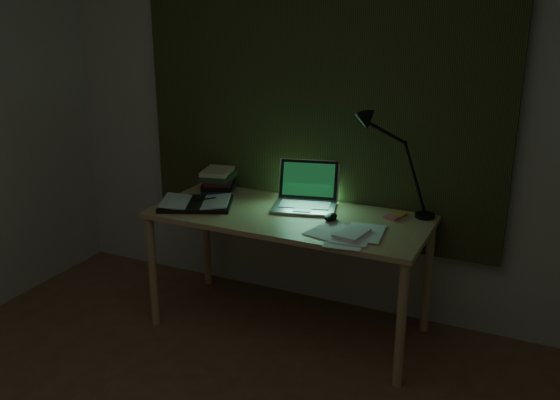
{
  "coord_description": "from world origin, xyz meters",
  "views": [
    {
      "loc": [
        1.33,
        -1.38,
        1.86
      ],
      "look_at": [
        -0.0,
        1.46,
        0.82
      ],
      "focal_mm": 40.0,
      "sensor_mm": 36.0,
      "label": 1
    }
  ],
  "objects_px": {
    "laptop": "(304,188)",
    "book_stack": "(218,180)",
    "desk_lamp": "(429,166)",
    "open_textbook": "(196,203)",
    "desk": "(289,272)",
    "loose_papers": "(344,231)"
  },
  "relations": [
    {
      "from": "open_textbook",
      "to": "loose_papers",
      "type": "xyz_separation_m",
      "value": [
        0.91,
        -0.03,
        -0.01
      ]
    },
    {
      "from": "desk",
      "to": "laptop",
      "type": "height_order",
      "value": "laptop"
    },
    {
      "from": "laptop",
      "to": "desk_lamp",
      "type": "relative_size",
      "value": 0.68
    },
    {
      "from": "loose_papers",
      "to": "desk_lamp",
      "type": "height_order",
      "value": "desk_lamp"
    },
    {
      "from": "book_stack",
      "to": "desk_lamp",
      "type": "distance_m",
      "value": 1.29
    },
    {
      "from": "desk",
      "to": "desk_lamp",
      "type": "xyz_separation_m",
      "value": [
        0.69,
        0.27,
        0.64
      ]
    },
    {
      "from": "open_textbook",
      "to": "desk_lamp",
      "type": "xyz_separation_m",
      "value": [
        1.24,
        0.36,
        0.27
      ]
    },
    {
      "from": "open_textbook",
      "to": "book_stack",
      "type": "relative_size",
      "value": 1.86
    },
    {
      "from": "laptop",
      "to": "loose_papers",
      "type": "relative_size",
      "value": 1.23
    },
    {
      "from": "desk",
      "to": "open_textbook",
      "type": "relative_size",
      "value": 3.82
    },
    {
      "from": "loose_papers",
      "to": "open_textbook",
      "type": "bearing_deg",
      "value": 177.82
    },
    {
      "from": "book_stack",
      "to": "desk_lamp",
      "type": "relative_size",
      "value": 0.37
    },
    {
      "from": "desk_lamp",
      "to": "loose_papers",
      "type": "bearing_deg",
      "value": -141.19
    },
    {
      "from": "laptop",
      "to": "book_stack",
      "type": "xyz_separation_m",
      "value": [
        -0.61,
        0.09,
        -0.05
      ]
    },
    {
      "from": "book_stack",
      "to": "desk_lamp",
      "type": "height_order",
      "value": "desk_lamp"
    },
    {
      "from": "laptop",
      "to": "open_textbook",
      "type": "height_order",
      "value": "laptop"
    },
    {
      "from": "laptop",
      "to": "open_textbook",
      "type": "relative_size",
      "value": 0.98
    },
    {
      "from": "desk",
      "to": "laptop",
      "type": "xyz_separation_m",
      "value": [
        0.04,
        0.12,
        0.48
      ]
    },
    {
      "from": "desk",
      "to": "desk_lamp",
      "type": "relative_size",
      "value": 2.65
    },
    {
      "from": "book_stack",
      "to": "loose_papers",
      "type": "height_order",
      "value": "book_stack"
    },
    {
      "from": "open_textbook",
      "to": "desk_lamp",
      "type": "height_order",
      "value": "desk_lamp"
    },
    {
      "from": "book_stack",
      "to": "loose_papers",
      "type": "distance_m",
      "value": 1.0
    }
  ]
}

